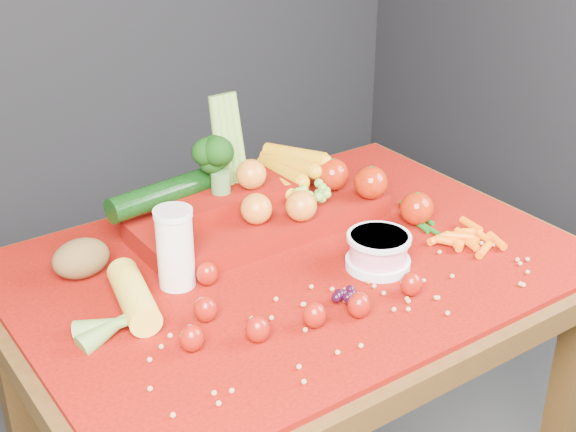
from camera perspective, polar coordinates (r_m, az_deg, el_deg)
table at (r=1.60m, az=0.41°, el=-6.49°), size 1.10×0.80×0.75m
red_cloth at (r=1.55m, az=0.42°, el=-3.37°), size 1.05×0.75×0.01m
milk_glass at (r=1.45m, az=-8.04°, el=-2.07°), size 0.07×0.07×0.15m
yogurt_bowl at (r=1.52m, az=6.45°, el=-2.42°), size 0.12×0.12×0.07m
strawberry_scatter at (r=1.37m, az=-0.63°, el=-6.38°), size 0.44×0.28×0.05m
dark_grape_cluster at (r=1.42m, az=4.33°, el=-5.72°), size 0.06×0.05×0.03m
soybean_scatter at (r=1.41m, az=5.16°, el=-6.35°), size 0.84×0.24×0.01m
corn_ear at (r=1.38m, az=-11.72°, el=-6.92°), size 0.21×0.25×0.06m
potato at (r=1.53m, az=-14.52°, el=-2.94°), size 0.11×0.08×0.07m
baby_carrot_pile at (r=1.63m, az=12.96°, el=-1.55°), size 0.17×0.17×0.03m
green_bean_pile at (r=1.72m, az=9.18°, el=-0.12°), size 0.14×0.12×0.01m
produce_mound at (r=1.65m, az=-1.76°, el=1.15°), size 0.61×0.35×0.27m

